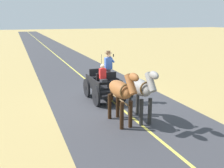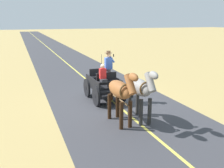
% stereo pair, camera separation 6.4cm
% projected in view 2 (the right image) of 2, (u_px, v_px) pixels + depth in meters
% --- Properties ---
extents(ground_plane, '(200.00, 200.00, 0.00)m').
position_uv_depth(ground_plane, '(110.00, 99.00, 12.47)').
color(ground_plane, tan).
extents(road_surface, '(5.99, 160.00, 0.01)m').
position_uv_depth(road_surface, '(110.00, 99.00, 12.47)').
color(road_surface, '#38383D').
rests_on(road_surface, ground).
extents(road_centre_stripe, '(0.12, 160.00, 0.00)m').
position_uv_depth(road_centre_stripe, '(110.00, 99.00, 12.47)').
color(road_centre_stripe, '#DBCC4C').
rests_on(road_centre_stripe, road_surface).
extents(horse_drawn_carriage, '(1.44, 4.51, 2.50)m').
position_uv_depth(horse_drawn_carriage, '(104.00, 84.00, 12.18)').
color(horse_drawn_carriage, black).
rests_on(horse_drawn_carriage, ground).
extents(horse_near_side, '(0.61, 2.13, 2.21)m').
position_uv_depth(horse_near_side, '(141.00, 89.00, 9.49)').
color(horse_near_side, gray).
rests_on(horse_near_side, ground).
extents(horse_off_side, '(0.64, 2.13, 2.21)m').
position_uv_depth(horse_off_side, '(121.00, 91.00, 9.18)').
color(horse_off_side, brown).
rests_on(horse_off_side, ground).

